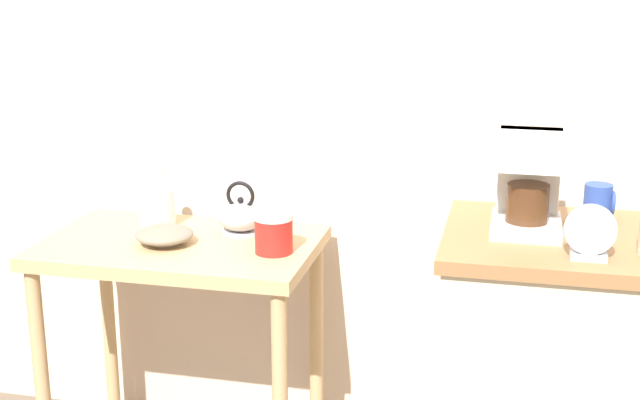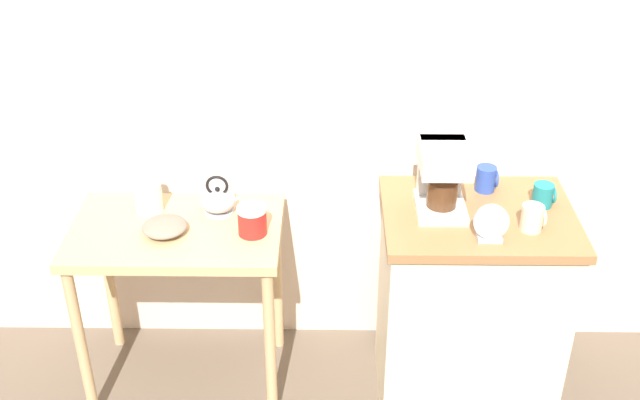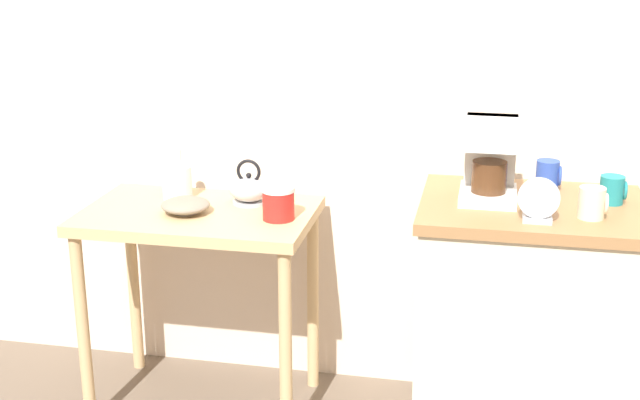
{
  "view_description": "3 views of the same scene",
  "coord_description": "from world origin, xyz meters",
  "px_view_note": "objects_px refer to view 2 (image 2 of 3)",
  "views": [
    {
      "loc": [
        0.42,
        -2.28,
        1.6
      ],
      "look_at": [
        -0.11,
        -0.01,
        0.95
      ],
      "focal_mm": 49.26,
      "sensor_mm": 36.0,
      "label": 1
    },
    {
      "loc": [
        0.04,
        -2.48,
        2.41
      ],
      "look_at": [
        0.01,
        -0.04,
        0.96
      ],
      "focal_mm": 43.94,
      "sensor_mm": 36.0,
      "label": 2
    },
    {
      "loc": [
        0.45,
        -2.69,
        1.73
      ],
      "look_at": [
        -0.1,
        -0.02,
        0.87
      ],
      "focal_mm": 48.25,
      "sensor_mm": 36.0,
      "label": 3
    }
  ],
  "objects_px": {
    "canister_enamel": "(252,220)",
    "mug_small_cream": "(533,218)",
    "teakettle": "(219,201)",
    "glass_carafe_vase": "(148,196)",
    "bowl_stoneware": "(165,227)",
    "mug_dark_teal": "(543,195)",
    "coffee_maker": "(442,174)",
    "mug_blue": "(486,179)",
    "table_clock": "(491,225)"
  },
  "relations": [
    {
      "from": "mug_small_cream",
      "to": "table_clock",
      "type": "relative_size",
      "value": 0.71
    },
    {
      "from": "mug_dark_teal",
      "to": "bowl_stoneware",
      "type": "bearing_deg",
      "value": -179.2
    },
    {
      "from": "teakettle",
      "to": "mug_small_cream",
      "type": "height_order",
      "value": "mug_small_cream"
    },
    {
      "from": "teakettle",
      "to": "glass_carafe_vase",
      "type": "distance_m",
      "value": 0.28
    },
    {
      "from": "mug_small_cream",
      "to": "mug_blue",
      "type": "height_order",
      "value": "mug_blue"
    },
    {
      "from": "mug_dark_teal",
      "to": "mug_small_cream",
      "type": "distance_m",
      "value": 0.18
    },
    {
      "from": "bowl_stoneware",
      "to": "mug_small_cream",
      "type": "xyz_separation_m",
      "value": [
        1.34,
        -0.14,
        0.14
      ]
    },
    {
      "from": "mug_small_cream",
      "to": "canister_enamel",
      "type": "bearing_deg",
      "value": 171.53
    },
    {
      "from": "teakettle",
      "to": "mug_dark_teal",
      "type": "bearing_deg",
      "value": -6.42
    },
    {
      "from": "glass_carafe_vase",
      "to": "canister_enamel",
      "type": "bearing_deg",
      "value": -20.61
    },
    {
      "from": "teakettle",
      "to": "glass_carafe_vase",
      "type": "relative_size",
      "value": 0.93
    },
    {
      "from": "bowl_stoneware",
      "to": "mug_small_cream",
      "type": "distance_m",
      "value": 1.36
    },
    {
      "from": "bowl_stoneware",
      "to": "teakettle",
      "type": "xyz_separation_m",
      "value": [
        0.19,
        0.16,
        0.02
      ]
    },
    {
      "from": "teakettle",
      "to": "canister_enamel",
      "type": "distance_m",
      "value": 0.21
    },
    {
      "from": "coffee_maker",
      "to": "table_clock",
      "type": "relative_size",
      "value": 1.94
    },
    {
      "from": "bowl_stoneware",
      "to": "coffee_maker",
      "type": "height_order",
      "value": "coffee_maker"
    },
    {
      "from": "mug_dark_teal",
      "to": "glass_carafe_vase",
      "type": "bearing_deg",
      "value": 174.46
    },
    {
      "from": "teakettle",
      "to": "glass_carafe_vase",
      "type": "height_order",
      "value": "glass_carafe_vase"
    },
    {
      "from": "teakettle",
      "to": "coffee_maker",
      "type": "relative_size",
      "value": 0.67
    },
    {
      "from": "bowl_stoneware",
      "to": "mug_small_cream",
      "type": "height_order",
      "value": "mug_small_cream"
    },
    {
      "from": "glass_carafe_vase",
      "to": "mug_small_cream",
      "type": "xyz_separation_m",
      "value": [
        1.43,
        -0.31,
        0.1
      ]
    },
    {
      "from": "teakettle",
      "to": "coffee_maker",
      "type": "xyz_separation_m",
      "value": [
        0.85,
        -0.16,
        0.21
      ]
    },
    {
      "from": "teakettle",
      "to": "glass_carafe_vase",
      "type": "bearing_deg",
      "value": 178.35
    },
    {
      "from": "bowl_stoneware",
      "to": "glass_carafe_vase",
      "type": "distance_m",
      "value": 0.19
    },
    {
      "from": "canister_enamel",
      "to": "coffee_maker",
      "type": "distance_m",
      "value": 0.73
    },
    {
      "from": "canister_enamel",
      "to": "table_clock",
      "type": "relative_size",
      "value": 0.86
    },
    {
      "from": "mug_dark_teal",
      "to": "mug_blue",
      "type": "height_order",
      "value": "mug_blue"
    },
    {
      "from": "glass_carafe_vase",
      "to": "mug_blue",
      "type": "bearing_deg",
      "value": -1.43
    },
    {
      "from": "bowl_stoneware",
      "to": "canister_enamel",
      "type": "height_order",
      "value": "canister_enamel"
    },
    {
      "from": "coffee_maker",
      "to": "glass_carafe_vase",
      "type": "bearing_deg",
      "value": 171.58
    },
    {
      "from": "bowl_stoneware",
      "to": "mug_dark_teal",
      "type": "height_order",
      "value": "mug_dark_teal"
    },
    {
      "from": "mug_dark_teal",
      "to": "mug_small_cream",
      "type": "bearing_deg",
      "value": -115.07
    },
    {
      "from": "canister_enamel",
      "to": "mug_small_cream",
      "type": "distance_m",
      "value": 1.03
    },
    {
      "from": "teakettle",
      "to": "mug_small_cream",
      "type": "relative_size",
      "value": 1.82
    },
    {
      "from": "mug_small_cream",
      "to": "table_clock",
      "type": "xyz_separation_m",
      "value": [
        -0.16,
        -0.07,
        0.01
      ]
    },
    {
      "from": "glass_carafe_vase",
      "to": "mug_small_cream",
      "type": "distance_m",
      "value": 1.47
    },
    {
      "from": "mug_blue",
      "to": "table_clock",
      "type": "height_order",
      "value": "table_clock"
    },
    {
      "from": "table_clock",
      "to": "teakettle",
      "type": "bearing_deg",
      "value": 159.62
    },
    {
      "from": "bowl_stoneware",
      "to": "coffee_maker",
      "type": "distance_m",
      "value": 1.06
    },
    {
      "from": "teakettle",
      "to": "canister_enamel",
      "type": "xyz_separation_m",
      "value": [
        0.15,
        -0.15,
        0.01
      ]
    },
    {
      "from": "bowl_stoneware",
      "to": "glass_carafe_vase",
      "type": "relative_size",
      "value": 0.92
    },
    {
      "from": "teakettle",
      "to": "mug_blue",
      "type": "relative_size",
      "value": 1.76
    },
    {
      "from": "mug_small_cream",
      "to": "coffee_maker",
      "type": "bearing_deg",
      "value": 155.02
    },
    {
      "from": "mug_dark_teal",
      "to": "mug_blue",
      "type": "xyz_separation_m",
      "value": [
        -0.19,
        0.11,
        0.01
      ]
    },
    {
      "from": "glass_carafe_vase",
      "to": "coffee_maker",
      "type": "height_order",
      "value": "coffee_maker"
    },
    {
      "from": "mug_blue",
      "to": "canister_enamel",
      "type": "bearing_deg",
      "value": -171.89
    },
    {
      "from": "canister_enamel",
      "to": "coffee_maker",
      "type": "height_order",
      "value": "coffee_maker"
    },
    {
      "from": "mug_dark_teal",
      "to": "mug_blue",
      "type": "distance_m",
      "value": 0.22
    },
    {
      "from": "bowl_stoneware",
      "to": "table_clock",
      "type": "xyz_separation_m",
      "value": [
        1.18,
        -0.21,
        0.15
      ]
    },
    {
      "from": "table_clock",
      "to": "bowl_stoneware",
      "type": "bearing_deg",
      "value": 169.88
    }
  ]
}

